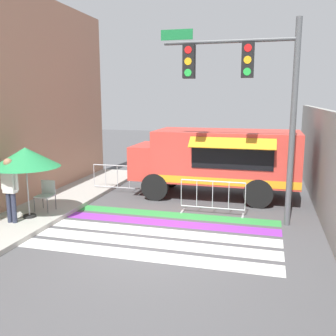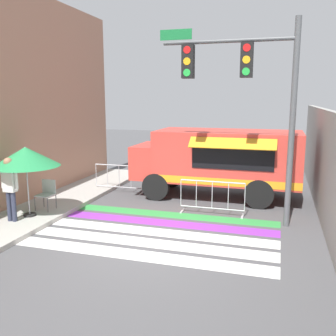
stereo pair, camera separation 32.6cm
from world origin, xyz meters
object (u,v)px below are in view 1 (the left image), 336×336
object	(u,v)px
folding_chair	(46,193)
barricade_front	(213,198)
food_truck	(214,158)
vendor_person	(10,186)
patio_umbrella	(25,158)
traffic_signal_pole	(248,84)
barricade_side	(117,179)

from	to	relation	value
folding_chair	barricade_front	size ratio (longest dim) A/B	0.46
food_truck	vendor_person	bearing A→B (deg)	-136.27
patio_umbrella	barricade_front	world-z (taller)	patio_umbrella
patio_umbrella	vendor_person	size ratio (longest dim) A/B	1.13
traffic_signal_pole	vendor_person	bearing A→B (deg)	-160.70
patio_umbrella	barricade_front	size ratio (longest dim) A/B	1.02
barricade_side	traffic_signal_pole	bearing A→B (deg)	-24.70
patio_umbrella	folding_chair	world-z (taller)	patio_umbrella
vendor_person	traffic_signal_pole	bearing A→B (deg)	28.92
food_truck	vendor_person	size ratio (longest dim) A/B	3.24
folding_chair	barricade_side	bearing A→B (deg)	65.74
food_truck	folding_chair	bearing A→B (deg)	-143.78
vendor_person	barricade_front	xyz separation A→B (m)	(5.11, 2.60, -0.64)
folding_chair	barricade_side	world-z (taller)	barricade_side
folding_chair	barricade_front	distance (m)	5.03
food_truck	folding_chair	distance (m)	5.72
food_truck	patio_umbrella	world-z (taller)	food_truck
patio_umbrella	barricade_front	distance (m)	5.53
vendor_person	barricade_side	bearing A→B (deg)	82.82
patio_umbrella	vendor_person	xyz separation A→B (m)	(-0.16, -0.53, -0.70)
barricade_front	barricade_side	world-z (taller)	same
barricade_side	food_truck	bearing A→B (deg)	5.06
food_truck	barricade_side	world-z (taller)	food_truck
vendor_person	barricade_side	size ratio (longest dim) A/B	0.92
food_truck	traffic_signal_pole	size ratio (longest dim) A/B	1.05
barricade_front	vendor_person	bearing A→B (deg)	-153.01
folding_chair	barricade_side	distance (m)	3.21
folding_chair	vendor_person	xyz separation A→B (m)	(-0.26, -1.27, 0.48)
patio_umbrella	barricade_side	world-z (taller)	patio_umbrella
food_truck	folding_chair	size ratio (longest dim) A/B	6.42
folding_chair	vendor_person	size ratio (longest dim) A/B	0.51
patio_umbrella	barricade_side	distance (m)	4.17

